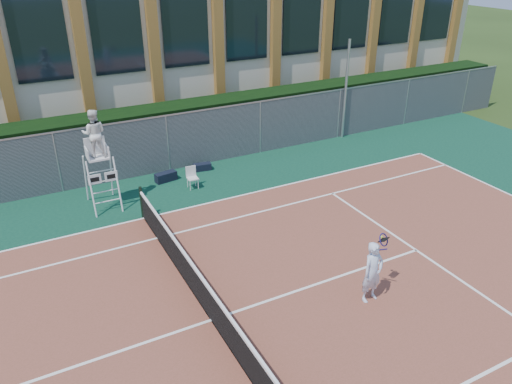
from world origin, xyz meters
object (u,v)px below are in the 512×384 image
umpire_chair (94,136)px  plastic_chair (192,175)px  tennis_player (373,272)px  steel_pole (346,90)px

umpire_chair → plastic_chair: (3.13, -0.10, -1.99)m
umpire_chair → tennis_player: (4.70, -8.15, -1.63)m
umpire_chair → tennis_player: umpire_chair is taller
umpire_chair → tennis_player: 9.55m
steel_pole → umpire_chair: 11.24m
plastic_chair → tennis_player: (1.57, -8.05, 0.37)m
steel_pole → plastic_chair: (-7.98, -1.76, -1.71)m
steel_pole → plastic_chair: 8.35m
steel_pole → tennis_player: steel_pole is taller
steel_pole → plastic_chair: steel_pole is taller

